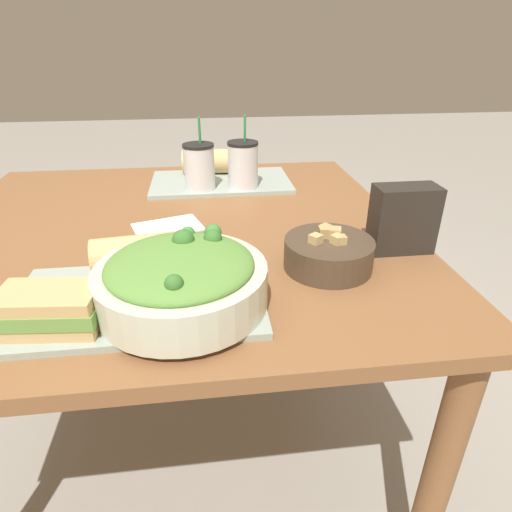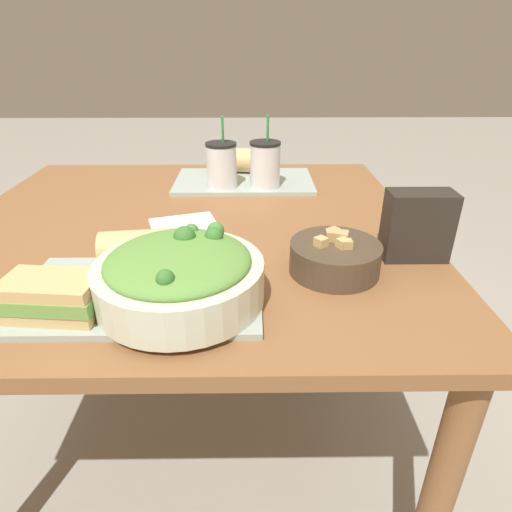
% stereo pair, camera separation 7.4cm
% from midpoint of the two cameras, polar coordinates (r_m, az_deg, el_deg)
% --- Properties ---
extents(ground_plane, '(12.00, 12.00, 0.00)m').
position_cam_midpoint_polar(ground_plane, '(1.51, -5.60, -22.03)').
color(ground_plane, gray).
extents(dining_table, '(1.14, 1.08, 0.73)m').
position_cam_midpoint_polar(dining_table, '(1.11, -7.07, -0.05)').
color(dining_table, brown).
rests_on(dining_table, ground_plane).
extents(tray_near, '(0.43, 0.26, 0.01)m').
position_cam_midpoint_polar(tray_near, '(0.78, -12.51, -4.97)').
color(tray_near, '#99A89E').
rests_on(tray_near, dining_table).
extents(tray_far, '(0.43, 0.26, 0.01)m').
position_cam_midpoint_polar(tray_far, '(1.37, -0.04, 9.92)').
color(tray_far, '#99A89E').
rests_on(tray_far, dining_table).
extents(salad_bowl, '(0.28, 0.28, 0.11)m').
position_cam_midpoint_polar(salad_bowl, '(0.72, -7.26, -2.43)').
color(salad_bowl, beige).
rests_on(salad_bowl, tray_near).
extents(soup_bowl, '(0.18, 0.18, 0.08)m').
position_cam_midpoint_polar(soup_bowl, '(0.85, 12.94, -0.11)').
color(soup_bowl, '#473828').
rests_on(soup_bowl, dining_table).
extents(sandwich_near, '(0.16, 0.10, 0.06)m').
position_cam_midpoint_polar(sandwich_near, '(0.74, -22.94, -5.06)').
color(sandwich_near, tan).
rests_on(sandwich_near, tray_near).
extents(baguette_near, '(0.17, 0.10, 0.08)m').
position_cam_midpoint_polar(baguette_near, '(0.83, -12.09, 0.77)').
color(baguette_near, tan).
rests_on(baguette_near, tray_near).
extents(baguette_far, '(0.16, 0.09, 0.08)m').
position_cam_midpoint_polar(baguette_far, '(1.44, -1.54, 12.63)').
color(baguette_far, tan).
rests_on(baguette_far, tray_far).
extents(drink_cup_dark, '(0.09, 0.09, 0.21)m').
position_cam_midpoint_polar(drink_cup_dark, '(1.28, -2.92, 11.78)').
color(drink_cup_dark, silver).
rests_on(drink_cup_dark, tray_far).
extents(drink_cup_red, '(0.09, 0.09, 0.21)m').
position_cam_midpoint_polar(drink_cup_red, '(1.28, 2.91, 11.86)').
color(drink_cup_red, silver).
rests_on(drink_cup_red, tray_far).
extents(chip_bag, '(0.13, 0.07, 0.14)m').
position_cam_midpoint_polar(chip_bag, '(0.94, 22.86, 3.69)').
color(chip_bag, '#28231E').
rests_on(chip_bag, dining_table).
extents(napkin_folded, '(0.18, 0.15, 0.00)m').
position_cam_midpoint_polar(napkin_folded, '(1.07, -7.72, 4.28)').
color(napkin_folded, white).
rests_on(napkin_folded, dining_table).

